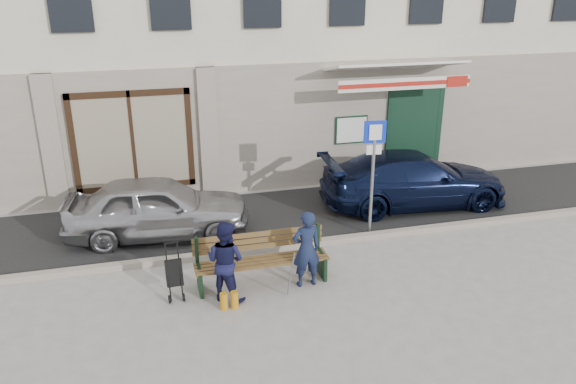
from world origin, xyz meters
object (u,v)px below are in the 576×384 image
object	(u,v)px
parking_sign	(373,161)
stroller	(174,274)
woman	(225,261)
car_navy	(414,179)
car_silver	(158,207)
bench	(259,261)
man	(306,249)

from	to	relation	value
parking_sign	stroller	xyz separation A→B (m)	(-4.23, -1.48, -1.22)
woman	stroller	bearing A→B (deg)	21.19
car_navy	car_silver	bearing A→B (deg)	95.45
parking_sign	woman	size ratio (longest dim) A/B	1.73
parking_sign	woman	xyz separation A→B (m)	(-3.38, -1.77, -0.94)
parking_sign	stroller	world-z (taller)	parking_sign
bench	stroller	world-z (taller)	stroller
car_navy	stroller	xyz separation A→B (m)	(-5.88, -2.76, -0.21)
stroller	car_navy	bearing A→B (deg)	22.00
car_navy	man	distance (m)	4.64
woman	stroller	xyz separation A→B (m)	(-0.85, 0.29, -0.29)
car_silver	woman	world-z (taller)	woman
bench	woman	world-z (taller)	woman
woman	parking_sign	bearing A→B (deg)	-112.51
car_silver	bench	size ratio (longest dim) A/B	1.59
parking_sign	stroller	size ratio (longest dim) A/B	2.54
car_silver	parking_sign	xyz separation A→B (m)	(4.37, -1.09, 1.01)
car_silver	man	xyz separation A→B (m)	(2.44, -2.77, 0.06)
man	parking_sign	bearing A→B (deg)	-143.35
parking_sign	bench	bearing A→B (deg)	-146.34
man	stroller	xyz separation A→B (m)	(-2.30, 0.20, -0.28)
bench	car_silver	bearing A→B (deg)	123.18
man	woman	xyz separation A→B (m)	(-1.45, -0.09, 0.01)
parking_sign	stroller	distance (m)	4.64
car_navy	bench	world-z (taller)	car_navy
car_silver	man	bearing A→B (deg)	-132.31
car_silver	stroller	distance (m)	2.58
car_silver	parking_sign	bearing A→B (deg)	-97.75
car_silver	man	distance (m)	3.69
car_silver	man	world-z (taller)	man
car_silver	bench	distance (m)	3.02
car_silver	bench	xyz separation A→B (m)	(1.65, -2.52, -0.19)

